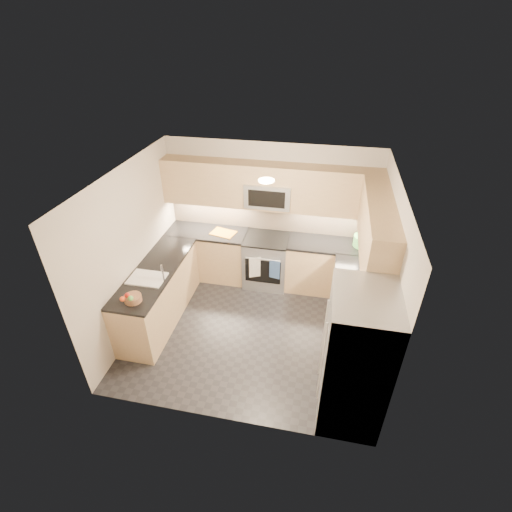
% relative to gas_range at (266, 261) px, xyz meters
% --- Properties ---
extents(floor, '(3.60, 3.20, 0.00)m').
position_rel_gas_range_xyz_m(floor, '(0.00, -1.28, -0.46)').
color(floor, black).
rests_on(floor, ground).
extents(ceiling, '(3.60, 3.20, 0.02)m').
position_rel_gas_range_xyz_m(ceiling, '(0.00, -1.28, 2.04)').
color(ceiling, beige).
rests_on(ceiling, wall_back).
extents(wall_back, '(3.60, 0.02, 2.50)m').
position_rel_gas_range_xyz_m(wall_back, '(0.00, 0.32, 0.79)').
color(wall_back, '#BFB4A6').
rests_on(wall_back, floor).
extents(wall_front, '(3.60, 0.02, 2.50)m').
position_rel_gas_range_xyz_m(wall_front, '(0.00, -2.88, 0.79)').
color(wall_front, '#BFB4A6').
rests_on(wall_front, floor).
extents(wall_left, '(0.02, 3.20, 2.50)m').
position_rel_gas_range_xyz_m(wall_left, '(-1.80, -1.28, 0.79)').
color(wall_left, '#BFB4A6').
rests_on(wall_left, floor).
extents(wall_right, '(0.02, 3.20, 2.50)m').
position_rel_gas_range_xyz_m(wall_right, '(1.80, -1.28, 0.79)').
color(wall_right, '#BFB4A6').
rests_on(wall_right, floor).
extents(base_cab_back_left, '(1.42, 0.60, 0.90)m').
position_rel_gas_range_xyz_m(base_cab_back_left, '(-1.09, 0.02, -0.01)').
color(base_cab_back_left, tan).
rests_on(base_cab_back_left, floor).
extents(base_cab_back_right, '(1.42, 0.60, 0.90)m').
position_rel_gas_range_xyz_m(base_cab_back_right, '(1.09, 0.02, -0.01)').
color(base_cab_back_right, tan).
rests_on(base_cab_back_right, floor).
extents(base_cab_right, '(0.60, 1.70, 0.90)m').
position_rel_gas_range_xyz_m(base_cab_right, '(1.50, -1.12, -0.01)').
color(base_cab_right, tan).
rests_on(base_cab_right, floor).
extents(base_cab_peninsula, '(0.60, 2.00, 0.90)m').
position_rel_gas_range_xyz_m(base_cab_peninsula, '(-1.50, -1.28, -0.01)').
color(base_cab_peninsula, tan).
rests_on(base_cab_peninsula, floor).
extents(countertop_back_left, '(1.42, 0.63, 0.04)m').
position_rel_gas_range_xyz_m(countertop_back_left, '(-1.09, 0.02, 0.47)').
color(countertop_back_left, black).
rests_on(countertop_back_left, base_cab_back_left).
extents(countertop_back_right, '(1.42, 0.63, 0.04)m').
position_rel_gas_range_xyz_m(countertop_back_right, '(1.09, 0.02, 0.47)').
color(countertop_back_right, black).
rests_on(countertop_back_right, base_cab_back_right).
extents(countertop_right, '(0.63, 1.70, 0.04)m').
position_rel_gas_range_xyz_m(countertop_right, '(1.50, -1.12, 0.47)').
color(countertop_right, black).
rests_on(countertop_right, base_cab_right).
extents(countertop_peninsula, '(0.63, 2.00, 0.04)m').
position_rel_gas_range_xyz_m(countertop_peninsula, '(-1.50, -1.28, 0.47)').
color(countertop_peninsula, black).
rests_on(countertop_peninsula, base_cab_peninsula).
extents(upper_cab_back, '(3.60, 0.35, 0.75)m').
position_rel_gas_range_xyz_m(upper_cab_back, '(0.00, 0.15, 1.37)').
color(upper_cab_back, tan).
rests_on(upper_cab_back, wall_back).
extents(upper_cab_right, '(0.35, 1.95, 0.75)m').
position_rel_gas_range_xyz_m(upper_cab_right, '(1.62, -1.00, 1.37)').
color(upper_cab_right, tan).
rests_on(upper_cab_right, wall_right).
extents(backsplash_back, '(3.60, 0.01, 0.51)m').
position_rel_gas_range_xyz_m(backsplash_back, '(0.00, 0.32, 0.74)').
color(backsplash_back, tan).
rests_on(backsplash_back, wall_back).
extents(backsplash_right, '(0.01, 2.30, 0.51)m').
position_rel_gas_range_xyz_m(backsplash_right, '(1.80, -0.82, 0.74)').
color(backsplash_right, tan).
rests_on(backsplash_right, wall_right).
extents(gas_range, '(0.76, 0.65, 0.91)m').
position_rel_gas_range_xyz_m(gas_range, '(0.00, 0.00, 0.00)').
color(gas_range, '#94959B').
rests_on(gas_range, floor).
extents(range_cooktop, '(0.76, 0.65, 0.03)m').
position_rel_gas_range_xyz_m(range_cooktop, '(0.00, 0.00, 0.46)').
color(range_cooktop, black).
rests_on(range_cooktop, gas_range).
extents(oven_door_glass, '(0.62, 0.02, 0.45)m').
position_rel_gas_range_xyz_m(oven_door_glass, '(0.00, -0.33, -0.01)').
color(oven_door_glass, black).
rests_on(oven_door_glass, gas_range).
extents(oven_handle, '(0.60, 0.02, 0.02)m').
position_rel_gas_range_xyz_m(oven_handle, '(0.00, -0.35, 0.26)').
color(oven_handle, '#B2B5BA').
rests_on(oven_handle, gas_range).
extents(microwave, '(0.76, 0.40, 0.40)m').
position_rel_gas_range_xyz_m(microwave, '(0.00, 0.12, 1.24)').
color(microwave, '#AAADB2').
rests_on(microwave, upper_cab_back).
extents(microwave_door, '(0.60, 0.01, 0.28)m').
position_rel_gas_range_xyz_m(microwave_door, '(0.00, -0.08, 1.24)').
color(microwave_door, black).
rests_on(microwave_door, microwave).
extents(refrigerator, '(0.70, 0.90, 1.80)m').
position_rel_gas_range_xyz_m(refrigerator, '(1.45, -2.43, 0.45)').
color(refrigerator, '#9C9EA4').
rests_on(refrigerator, floor).
extents(fridge_handle_left, '(0.02, 0.02, 1.20)m').
position_rel_gas_range_xyz_m(fridge_handle_left, '(1.08, -2.61, 0.49)').
color(fridge_handle_left, '#B2B5BA').
rests_on(fridge_handle_left, refrigerator).
extents(fridge_handle_right, '(0.02, 0.02, 1.20)m').
position_rel_gas_range_xyz_m(fridge_handle_right, '(1.08, -2.25, 0.49)').
color(fridge_handle_right, '#B2B5BA').
rests_on(fridge_handle_right, refrigerator).
extents(sink_basin, '(0.52, 0.38, 0.16)m').
position_rel_gas_range_xyz_m(sink_basin, '(-1.50, -1.53, 0.42)').
color(sink_basin, white).
rests_on(sink_basin, base_cab_peninsula).
extents(faucet, '(0.03, 0.03, 0.28)m').
position_rel_gas_range_xyz_m(faucet, '(-1.24, -1.53, 0.62)').
color(faucet, silver).
rests_on(faucet, countertop_peninsula).
extents(utensil_bowl, '(0.32, 0.32, 0.18)m').
position_rel_gas_range_xyz_m(utensil_bowl, '(1.61, 0.06, 0.58)').
color(utensil_bowl, '#54B74E').
rests_on(utensil_bowl, countertop_back_right).
extents(cutting_board, '(0.47, 0.38, 0.01)m').
position_rel_gas_range_xyz_m(cutting_board, '(-0.78, 0.01, 0.49)').
color(cutting_board, '#C57812').
rests_on(cutting_board, countertop_back_left).
extents(fruit_basket, '(0.30, 0.30, 0.08)m').
position_rel_gas_range_xyz_m(fruit_basket, '(-1.46, -2.02, 0.53)').
color(fruit_basket, '#9B6848').
rests_on(fruit_basket, countertop_peninsula).
extents(fruit_apple, '(0.07, 0.07, 0.07)m').
position_rel_gas_range_xyz_m(fruit_apple, '(-1.51, -2.06, 0.60)').
color(fruit_apple, '#A81C13').
rests_on(fruit_apple, fruit_basket).
extents(fruit_pear, '(0.07, 0.07, 0.07)m').
position_rel_gas_range_xyz_m(fruit_pear, '(-1.44, -2.11, 0.60)').
color(fruit_pear, '#61B54D').
rests_on(fruit_pear, fruit_basket).
extents(dish_towel_check, '(0.19, 0.10, 0.39)m').
position_rel_gas_range_xyz_m(dish_towel_check, '(-0.13, -0.37, 0.10)').
color(dish_towel_check, silver).
rests_on(dish_towel_check, oven_handle).
extents(dish_towel_blue, '(0.18, 0.05, 0.35)m').
position_rel_gas_range_xyz_m(dish_towel_blue, '(0.21, -0.37, 0.10)').
color(dish_towel_blue, '#2E4A80').
rests_on(dish_towel_blue, oven_handle).
extents(fruit_orange, '(0.07, 0.07, 0.07)m').
position_rel_gas_range_xyz_m(fruit_orange, '(-1.54, -2.14, 0.60)').
color(fruit_orange, '#E64819').
rests_on(fruit_orange, fruit_basket).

